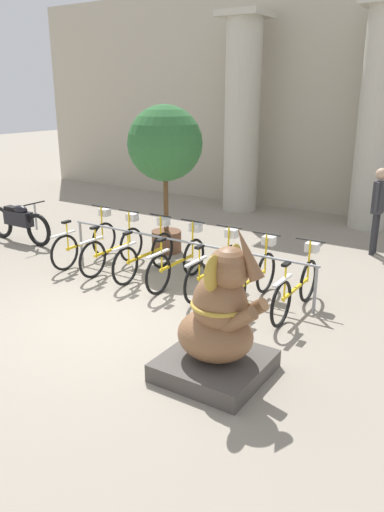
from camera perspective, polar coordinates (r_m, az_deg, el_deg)
name	(u,v)px	position (r m, az deg, el deg)	size (l,w,h in m)	color
ground_plane	(105,322)	(7.47, -9.87, -7.41)	(60.00, 60.00, 0.00)	gray
building_facade	(320,100)	(14.26, 14.45, 16.91)	(20.00, 0.20, 6.00)	#B2A893
column_left	(242,114)	(14.05, 5.77, 15.82)	(1.19, 1.19, 5.16)	#BCB7A8
column_right	(379,118)	(12.81, 20.60, 14.57)	(1.19, 1.19, 5.16)	#BCB7A8
bike_rack	(181,248)	(8.64, -1.25, 0.95)	(4.95, 0.05, 0.77)	gray
bicycle_0	(86,242)	(9.97, -11.97, 1.61)	(0.48, 1.77, 1.04)	black
bicycle_1	(114,248)	(9.48, -8.90, 0.92)	(0.48, 1.77, 1.04)	black
bicycle_2	(146,254)	(9.06, -5.30, 0.25)	(0.48, 1.77, 1.04)	black
bicycle_3	(178,261)	(8.63, -1.59, -0.59)	(0.48, 1.77, 1.04)	black
bicycle_4	(215,269)	(8.28, 2.60, -1.45)	(0.48, 1.77, 1.04)	black
bicycle_5	(252,278)	(7.91, 6.92, -2.52)	(0.48, 1.77, 1.04)	black
bicycle_6	(297,287)	(7.67, 11.87, -3.47)	(0.48, 1.77, 1.04)	black
elephant_statue	(218,327)	(5.80, 3.05, -8.08)	(1.18, 1.18, 1.88)	#4C4742
motorcycle	(19,221)	(11.71, -19.16, 3.76)	(1.98, 0.55, 0.96)	black
person_pedestrian	(378,203)	(10.77, 20.51, 5.70)	(0.23, 0.47, 1.77)	#28282D
potted_tree	(165,148)	(10.09, -3.10, 12.18)	(1.49, 1.49, 2.98)	brown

